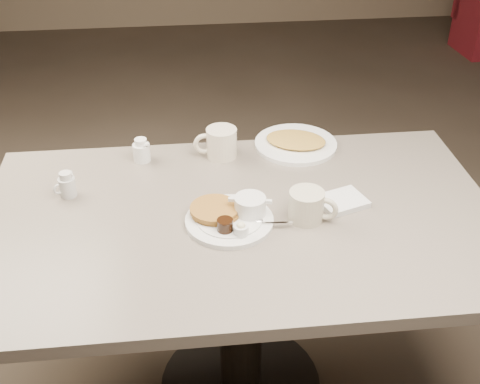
{
  "coord_description": "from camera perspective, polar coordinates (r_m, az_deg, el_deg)",
  "views": [
    {
      "loc": [
        -0.16,
        -1.44,
        1.79
      ],
      "look_at": [
        0.0,
        0.02,
        0.82
      ],
      "focal_mm": 46.14,
      "sensor_mm": 36.0,
      "label": 1
    }
  ],
  "objects": [
    {
      "name": "main_plate",
      "position": [
        1.74,
        -0.81,
        -2.15
      ],
      "size": [
        0.32,
        0.3,
        0.07
      ],
      "color": "silver",
      "rests_on": "diner_table"
    },
    {
      "name": "creamer_left",
      "position": [
        1.92,
        -15.72,
        0.61
      ],
      "size": [
        0.07,
        0.06,
        0.08
      ],
      "color": "beige",
      "rests_on": "diner_table"
    },
    {
      "name": "hash_plate",
      "position": [
        2.13,
        5.18,
        4.56
      ],
      "size": [
        0.36,
        0.36,
        0.04
      ],
      "color": "white",
      "rests_on": "diner_table"
    },
    {
      "name": "coffee_mug_far",
      "position": [
        2.05,
        -1.84,
        4.57
      ],
      "size": [
        0.15,
        0.1,
        0.1
      ],
      "color": "beige",
      "rests_on": "diner_table"
    },
    {
      "name": "napkin",
      "position": [
        1.85,
        9.4,
        -0.86
      ],
      "size": [
        0.16,
        0.15,
        0.02
      ],
      "color": "silver",
      "rests_on": "diner_table"
    },
    {
      "name": "creamer_right",
      "position": [
        2.05,
        -9.11,
        3.79
      ],
      "size": [
        0.07,
        0.08,
        0.08
      ],
      "color": "white",
      "rests_on": "diner_table"
    },
    {
      "name": "diner_table",
      "position": [
        1.88,
        0.07,
        -6.43
      ],
      "size": [
        1.5,
        0.9,
        0.75
      ],
      "color": "slate",
      "rests_on": "ground"
    },
    {
      "name": "coffee_mug_near",
      "position": [
        1.75,
        6.29,
        -1.24
      ],
      "size": [
        0.15,
        0.13,
        0.09
      ],
      "color": "#BFB79F",
      "rests_on": "diner_table"
    }
  ]
}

